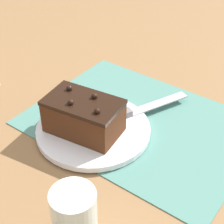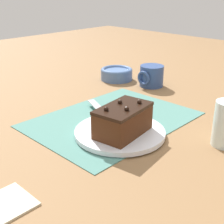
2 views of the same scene
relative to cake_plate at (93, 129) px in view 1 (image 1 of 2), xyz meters
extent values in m
plane|color=olive|center=(-0.06, -0.08, -0.01)|extent=(3.00, 3.00, 0.00)
cube|color=slate|center=(-0.06, -0.08, -0.01)|extent=(0.46, 0.34, 0.00)
cylinder|color=white|center=(0.00, 0.00, 0.00)|extent=(0.23, 0.23, 0.01)
cube|color=#472614|center=(0.01, 0.02, 0.04)|extent=(0.16, 0.11, 0.06)
cube|color=black|center=(0.01, 0.02, 0.07)|extent=(0.16, 0.11, 0.01)
sphere|color=black|center=(-0.04, 0.03, 0.08)|extent=(0.01, 0.01, 0.01)
sphere|color=black|center=(0.00, 0.00, 0.08)|extent=(0.01, 0.01, 0.01)
sphere|color=black|center=(0.02, 0.04, 0.08)|extent=(0.01, 0.01, 0.01)
sphere|color=black|center=(0.05, 0.00, 0.08)|extent=(0.01, 0.01, 0.01)
cube|color=slate|center=(-0.02, -0.05, 0.01)|extent=(0.05, 0.07, 0.01)
cube|color=#B7BABF|center=(-0.07, -0.15, 0.01)|extent=(0.08, 0.14, 0.00)
cylinder|color=silver|center=(-0.14, 0.22, 0.05)|extent=(0.07, 0.07, 0.11)
camera|label=1|loc=(-0.38, 0.45, 0.49)|focal=60.00mm
camera|label=2|loc=(0.54, 0.49, 0.36)|focal=50.00mm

